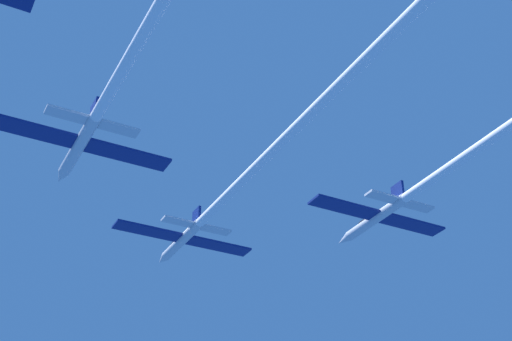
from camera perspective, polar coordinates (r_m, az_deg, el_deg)
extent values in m
cylinder|color=silver|center=(92.19, -5.86, -5.50)|extent=(1.22, 11.08, 1.22)
cone|color=silver|center=(97.96, -7.39, -6.98)|extent=(1.19, 2.44, 1.19)
ellipsoid|color=black|center=(94.48, -6.41, -5.77)|extent=(0.85, 2.22, 0.61)
cube|color=navy|center=(90.26, -8.55, -4.72)|extent=(8.42, 2.44, 0.27)
cube|color=navy|center=(93.42, -2.99, -5.98)|extent=(8.42, 2.44, 0.27)
cube|color=navy|center=(89.16, -4.71, -3.56)|extent=(0.32, 1.99, 1.77)
cube|color=silver|center=(87.48, -6.20, -4.01)|extent=(3.79, 1.46, 0.27)
cube|color=silver|center=(89.19, -3.22, -4.70)|extent=(3.79, 1.46, 0.27)
cylinder|color=white|center=(66.23, 5.50, 5.65)|extent=(1.10, 56.49, 1.10)
cylinder|color=silver|center=(72.51, -13.79, 1.91)|extent=(1.22, 11.08, 1.22)
cone|color=silver|center=(78.23, -15.12, -0.48)|extent=(1.19, 2.44, 1.19)
ellipsoid|color=black|center=(74.82, -14.24, 1.34)|extent=(0.85, 2.22, 0.61)
cube|color=navy|center=(71.39, -17.37, 3.06)|extent=(8.42, 2.44, 0.27)
cube|color=navy|center=(73.01, -10.05, 1.19)|extent=(8.42, 2.44, 0.27)
cube|color=navy|center=(69.70, -12.65, 4.70)|extent=(0.32, 1.99, 1.77)
cube|color=silver|center=(68.28, -14.74, 4.31)|extent=(3.79, 1.46, 0.27)
cube|color=silver|center=(69.17, -10.76, 3.26)|extent=(3.79, 1.46, 0.27)
cylinder|color=silver|center=(86.57, 9.43, -3.72)|extent=(1.22, 11.08, 1.22)
cone|color=silver|center=(91.44, 6.95, -5.46)|extent=(1.19, 2.44, 1.19)
ellipsoid|color=black|center=(88.53, 8.48, -4.07)|extent=(0.85, 2.22, 0.61)
cube|color=navy|center=(83.60, 6.98, -2.90)|extent=(8.42, 2.44, 0.27)
cube|color=navy|center=(88.95, 12.16, -4.20)|extent=(8.42, 2.44, 0.27)
cube|color=navy|center=(84.23, 11.10, -1.58)|extent=(0.32, 1.99, 1.77)
cube|color=silver|center=(81.96, 9.91, -2.04)|extent=(3.79, 1.46, 0.27)
cube|color=silver|center=(84.83, 12.64, -2.77)|extent=(3.79, 1.46, 0.27)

